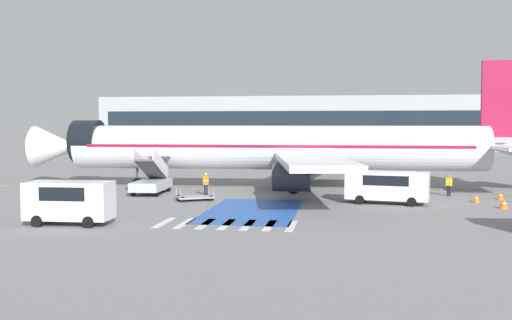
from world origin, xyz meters
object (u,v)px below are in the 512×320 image
Objects in this scene: baggage_cart at (195,197)px; traffic_cone_1 at (500,196)px; traffic_cone_0 at (504,204)px; airliner at (284,148)px; ground_crew_1 at (449,184)px; service_van_2 at (69,199)px; fuel_tanker at (345,154)px; boarding_stairs_forward at (152,182)px; ground_crew_0 at (206,183)px; service_van_3 at (387,185)px; terminal_building at (345,123)px; traffic_cone_2 at (476,198)px.

baggage_cart is 22.33m from traffic_cone_1.
airliner is at bearing 149.20° from traffic_cone_0.
ground_crew_1 is (18.60, 5.50, 0.69)m from baggage_cart.
service_van_2 is at bearing -150.35° from traffic_cone_1.
baggage_cart reaches higher than traffic_cone_0.
fuel_tanker is 46.64m from service_van_2.
fuel_tanker is at bearing -13.33° from airliner.
boarding_stairs_forward is 4.66m from ground_crew_0.
baggage_cart is at bearing 177.51° from traffic_cone_0.
boarding_stairs_forward is 14.58m from service_van_2.
fuel_tanker is 32.16m from ground_crew_0.
ground_crew_0 reaches higher than traffic_cone_1.
boarding_stairs_forward is 0.90× the size of service_van_3.
traffic_cone_0 is 1.14× the size of traffic_cone_1.
fuel_tanker is 18.43× the size of traffic_cone_1.
fuel_tanker is 2.30× the size of service_van_2.
ground_crew_0 is 0.02× the size of terminal_building.
traffic_cone_2 is (19.90, 1.95, 0.04)m from baggage_cart.
airliner is 10.51m from baggage_cart.
airliner is 8.37× the size of boarding_stairs_forward.
ground_crew_0 is 19.77m from traffic_cone_2.
baggage_cart is (-13.64, -0.42, -1.08)m from service_van_3.
fuel_tanker is at bearing 61.19° from boarding_stairs_forward.
airliner is 13.58m from ground_crew_1.
traffic_cone_1 is 2.86m from traffic_cone_2.
fuel_tanker is 32.95m from service_van_3.
fuel_tanker is at bearing 64.40° from ground_crew_0.
baggage_cart is 1.67× the size of ground_crew_0.
ground_crew_1 is at bearing -102.04° from baggage_cart.
ground_crew_1 reaches higher than traffic_cone_0.
airliner is 18.29m from traffic_cone_0.
airliner is 17.30m from traffic_cone_1.
traffic_cone_2 is at bearing -156.40° from fuel_tanker.
traffic_cone_2 is (-1.14, 2.87, -0.04)m from traffic_cone_0.
boarding_stairs_forward reaches higher than traffic_cone_2.
service_van_2 reaches higher than traffic_cone_0.
airliner is at bearing -62.32° from baggage_cart.
ground_crew_1 is at bearing 2.86° from boarding_stairs_forward.
ground_crew_1 is at bearing -156.86° from fuel_tanker.
boarding_stairs_forward is at bearing 160.14° from fuel_tanker.
ground_crew_1 is at bearing 154.85° from traffic_cone_1.
traffic_cone_0 is at bearing -101.16° from traffic_cone_1.
traffic_cone_1 is at bearing -3.78° from ground_crew_0.
airliner is at bearing 38.86° from ground_crew_0.
airliner is at bearing -162.85° from ground_crew_1.
ground_crew_0 is (-10.42, -30.42, -0.67)m from fuel_tanker.
service_van_2 is 21.21m from service_van_3.
traffic_cone_1 is (26.22, 14.92, -1.12)m from service_van_2.
ground_crew_0 is at bearing -97.08° from terminal_building.
ground_crew_1 is 3.83m from traffic_cone_2.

